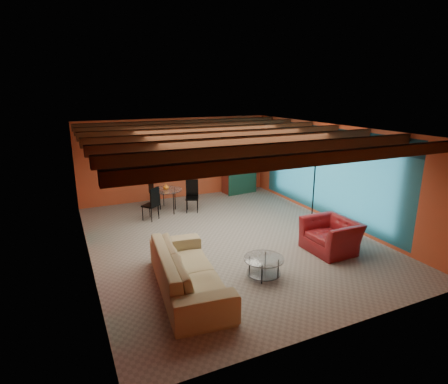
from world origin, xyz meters
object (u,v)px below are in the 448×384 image
dining_table (166,197)px  floor_lamp (314,185)px  armchair (331,236)px  armoire (239,165)px  vase (166,178)px  sofa (188,270)px  potted_plant (240,130)px  coffee_table (264,267)px

dining_table → floor_lamp: floor_lamp is taller
armchair → dining_table: (-2.66, 4.26, 0.12)m
dining_table → armoire: bearing=20.1°
floor_lamp → vase: bearing=143.8°
sofa → vase: vase is taller
vase → dining_table: bearing=0.0°
potted_plant → vase: potted_plant is taller
armchair → floor_lamp: bearing=153.3°
dining_table → floor_lamp: 4.34m
coffee_table → vase: size_ratio=4.42×
armoire → potted_plant: size_ratio=3.86×
armchair → vase: vase is taller
vase → coffee_table: bearing=-82.3°
dining_table → coffee_table: bearing=-82.3°
dining_table → potted_plant: bearing=20.1°
armchair → coffee_table: armchair is taller
coffee_table → potted_plant: (2.38, 5.78, 2.03)m
dining_table → vase: (-0.00, 0.00, 0.58)m
vase → floor_lamp: bearing=-36.2°
coffee_table → armoire: (2.38, 5.78, 0.79)m
vase → sofa: bearing=-101.0°
coffee_table → potted_plant: bearing=67.6°
armchair → dining_table: size_ratio=0.61×
coffee_table → vase: (-0.63, 4.68, 0.86)m
armoire → sofa: bearing=-131.3°
sofa → armchair: bearing=-79.7°
potted_plant → vase: size_ratio=2.83×
armoire → potted_plant: (0.00, 0.00, 1.25)m
sofa → potted_plant: (3.89, 5.62, 1.85)m
potted_plant → vase: 3.42m
floor_lamp → potted_plant: bearing=97.0°
coffee_table → armoire: 6.30m
coffee_table → floor_lamp: size_ratio=0.37×
sofa → armoire: size_ratio=1.36×
sofa → floor_lamp: bearing=-59.3°
armchair → armoire: armoire is taller
floor_lamp → dining_table: bearing=143.8°
armchair → dining_table: bearing=-149.7°
sofa → coffee_table: (1.51, -0.16, -0.19)m
sofa → dining_table: (0.88, 4.52, 0.09)m
armoire → floor_lamp: (0.45, -3.64, 0.09)m
potted_plant → sofa: bearing=-124.7°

